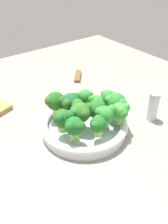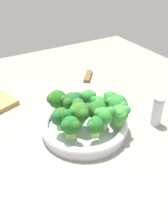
{
  "view_description": "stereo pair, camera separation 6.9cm",
  "coord_description": "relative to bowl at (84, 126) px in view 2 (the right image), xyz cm",
  "views": [
    {
      "loc": [
        -49.19,
        33.06,
        46.32
      ],
      "look_at": [
        -3.66,
        -1.74,
        7.03
      ],
      "focal_mm": 39.81,
      "sensor_mm": 36.0,
      "label": 1
    },
    {
      "loc": [
        -53.06,
        27.3,
        46.32
      ],
      "look_at": [
        -3.66,
        -1.74,
        7.03
      ],
      "focal_mm": 39.81,
      "sensor_mm": 36.0,
      "label": 2
    }
  ],
  "objects": [
    {
      "name": "knife",
      "position": [
        25.73,
        -16.12,
        -1.5
      ],
      "size": [
        21.84,
        19.03,
        1.5
      ],
      "color": "silver",
      "rests_on": "ground_plane"
    },
    {
      "name": "pepper_shaker",
      "position": [
        -7.73,
        -20.82,
        2.64
      ],
      "size": [
        3.37,
        3.37,
        9.29
      ],
      "color": "silver",
      "rests_on": "ground_plane"
    },
    {
      "name": "bowl",
      "position": [
        0.0,
        0.0,
        0.0
      ],
      "size": [
        25.31,
        25.31,
        4.03
      ],
      "color": "white",
      "rests_on": "ground_plane"
    },
    {
      "name": "ground_plane",
      "position": [
        3.66,
        1.74,
        -3.31
      ],
      "size": [
        130.0,
        130.0,
        2.5
      ],
      "primitive_type": "cube",
      "color": "gray"
    },
    {
      "name": "broccoli_floret_8",
      "position": [
        -6.82,
        -7.33,
        5.7
      ],
      "size": [
        5.88,
        5.64,
        6.22
      ],
      "color": "#80C34E",
      "rests_on": "bowl"
    },
    {
      "name": "broccoli_floret_2",
      "position": [
        5.3,
        0.93,
        5.78
      ],
      "size": [
        5.71,
        6.65,
        6.49
      ],
      "color": "#A1C76F",
      "rests_on": "bowl"
    },
    {
      "name": "broccoli_floret_7",
      "position": [
        7.74,
        4.53,
        6.3
      ],
      "size": [
        5.94,
        6.01,
        7.1
      ],
      "color": "#9CCB74",
      "rests_on": "bowl"
    },
    {
      "name": "broccoli_floret_10",
      "position": [
        -3.28,
        -9.15,
        6.1
      ],
      "size": [
        6.59,
        5.88,
        7.05
      ],
      "color": "#8CC969",
      "rests_on": "bowl"
    },
    {
      "name": "broccoli_floret_1",
      "position": [
        6.32,
        -5.22,
        5.17
      ],
      "size": [
        4.68,
        4.94,
        5.42
      ],
      "color": "#83D05A",
      "rests_on": "bowl"
    },
    {
      "name": "broccoli_floret_12",
      "position": [
        -5.44,
        -3.19,
        6.05
      ],
      "size": [
        5.06,
        5.53,
        6.56
      ],
      "color": "#8FCA65",
      "rests_on": "bowl"
    },
    {
      "name": "broccoli_floret_11",
      "position": [
        -0.5,
        1.81,
        6.01
      ],
      "size": [
        7.27,
        6.06,
        6.81
      ],
      "color": "#8FC670",
      "rests_on": "bowl"
    },
    {
      "name": "broccoli_floret_6",
      "position": [
        -7.14,
        0.91,
        5.33
      ],
      "size": [
        4.43,
        4.82,
        5.71
      ],
      "color": "#91D059",
      "rests_on": "bowl"
    },
    {
      "name": "broccoli_floret_0",
      "position": [
        1.1,
        -5.51,
        5.3
      ],
      "size": [
        4.68,
        4.58,
        5.66
      ],
      "color": "#83BE69",
      "rests_on": "bowl"
    },
    {
      "name": "broccoli_floret_3",
      "position": [
        -0.25,
        7.19,
        5.93
      ],
      "size": [
        5.51,
        5.37,
        6.64
      ],
      "color": "#86CF57",
      "rests_on": "bowl"
    },
    {
      "name": "broccoli_floret_5",
      "position": [
        -5.02,
        6.75,
        5.96
      ],
      "size": [
        5.68,
        5.48,
        6.42
      ],
      "color": "#96C257",
      "rests_on": "bowl"
    },
    {
      "name": "broccoli_floret_4",
      "position": [
        0.84,
        -9.74,
        5.59
      ],
      "size": [
        5.43,
        4.43,
        6.09
      ],
      "color": "#9FD967",
      "rests_on": "bowl"
    },
    {
      "name": "broccoli_floret_9",
      "position": [
        -1.84,
        -2.77,
        5.84
      ],
      "size": [
        5.56,
        6.33,
        6.32
      ],
      "color": "#93CC61",
      "rests_on": "bowl"
    }
  ]
}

